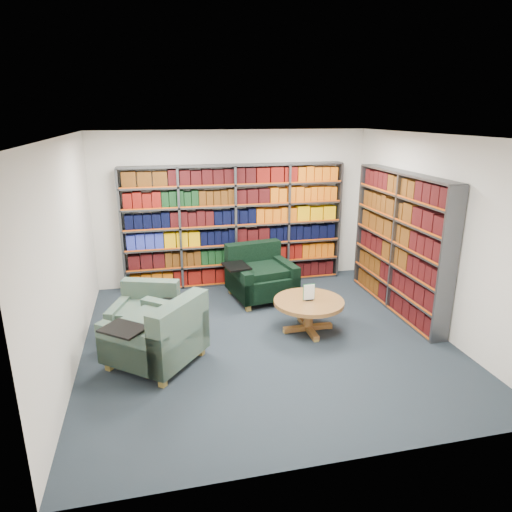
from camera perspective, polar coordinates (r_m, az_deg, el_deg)
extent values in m
cube|color=black|center=(6.61, 1.18, -10.29)|extent=(5.00, 5.00, 0.01)
cube|color=white|center=(5.86, 1.35, 14.83)|extent=(5.00, 5.00, 0.01)
cube|color=silver|center=(8.47, -2.89, 6.01)|extent=(5.00, 0.01, 2.80)
cube|color=silver|center=(3.86, 10.47, -8.45)|extent=(5.00, 0.01, 2.80)
cube|color=silver|center=(6.01, -22.57, -0.06)|extent=(0.01, 5.00, 2.80)
cube|color=silver|center=(7.11, 21.26, 2.63)|extent=(0.01, 5.00, 2.80)
cube|color=#47494F|center=(8.38, -2.66, 3.78)|extent=(4.00, 0.28, 2.20)
cube|color=silver|center=(8.50, -2.82, 3.98)|extent=(4.00, 0.02, 2.20)
cube|color=#D84C0A|center=(8.25, -2.50, 3.58)|extent=(4.00, 0.01, 2.20)
cube|color=#CD5409|center=(8.64, -2.58, -2.17)|extent=(3.88, 0.21, 0.29)
cube|color=black|center=(8.53, -2.61, 0.15)|extent=(3.88, 0.21, 0.29)
cube|color=navy|center=(8.43, -2.65, 2.54)|extent=(3.88, 0.21, 0.29)
cube|color=black|center=(8.34, -2.68, 4.97)|extent=(3.88, 0.21, 0.29)
cube|color=#620D08|center=(8.27, -2.72, 7.45)|extent=(3.88, 0.21, 0.29)
cube|color=#4B2709|center=(8.21, -2.75, 9.98)|extent=(3.88, 0.21, 0.29)
cube|color=#47494F|center=(7.59, 17.51, 1.54)|extent=(0.28, 2.50, 2.20)
cube|color=silver|center=(7.65, 18.35, 1.59)|extent=(0.02, 2.50, 2.20)
cube|color=#D84C0A|center=(7.52, 16.65, 1.48)|extent=(0.02, 2.50, 2.20)
cube|color=#4B2709|center=(7.87, 16.90, -4.93)|extent=(0.21, 2.38, 0.29)
cube|color=#4B2709|center=(7.75, 17.14, -2.42)|extent=(0.21, 2.38, 0.29)
cube|color=black|center=(7.64, 17.38, 0.17)|extent=(0.21, 2.38, 0.29)
cube|color=#4B2709|center=(7.54, 17.63, 2.84)|extent=(0.21, 2.38, 0.29)
cube|color=#4B2709|center=(7.46, 17.88, 5.56)|extent=(0.21, 2.38, 0.29)
cube|color=black|center=(7.40, 18.14, 8.34)|extent=(0.21, 2.38, 0.29)
cube|color=#042C3E|center=(6.71, -13.68, -8.05)|extent=(1.05, 1.05, 0.30)
cube|color=#042C3E|center=(6.91, -12.93, -5.54)|extent=(0.85, 0.44, 0.67)
cube|color=#042C3E|center=(6.80, -16.55, -7.25)|extent=(0.39, 0.83, 0.44)
cube|color=#042C3E|center=(6.57, -10.81, -7.68)|extent=(0.39, 0.83, 0.44)
cube|color=black|center=(6.42, -10.65, -5.94)|extent=(0.43, 0.49, 0.02)
cube|color=olive|center=(6.63, -17.37, -10.57)|extent=(0.08, 0.08, 0.09)
cube|color=olive|center=(6.40, -11.61, -11.13)|extent=(0.08, 0.08, 0.09)
cube|color=olive|center=(7.19, -15.29, -8.10)|extent=(0.08, 0.08, 0.09)
cube|color=olive|center=(6.99, -9.98, -8.51)|extent=(0.08, 0.08, 0.09)
cube|color=black|center=(7.86, 0.68, -3.33)|extent=(1.15, 1.15, 0.35)
cube|color=black|center=(8.12, -0.39, -0.98)|extent=(1.02, 0.39, 0.80)
cube|color=black|center=(7.68, -2.20, -3.13)|extent=(0.32, 1.01, 0.53)
cube|color=black|center=(7.99, 3.45, -2.32)|extent=(0.32, 1.01, 0.53)
cube|color=black|center=(7.52, -2.47, -1.27)|extent=(0.45, 0.54, 0.03)
cube|color=olive|center=(7.45, -0.99, -6.45)|extent=(0.09, 0.09, 0.11)
cube|color=olive|center=(7.77, 4.66, -5.49)|extent=(0.09, 0.09, 0.11)
cube|color=olive|center=(8.16, -3.11, -4.30)|extent=(0.09, 0.09, 0.11)
cube|color=olive|center=(8.45, 2.13, -3.52)|extent=(0.09, 0.09, 0.11)
cube|color=#042C3E|center=(6.04, -12.47, -10.41)|extent=(1.41, 1.41, 0.36)
cube|color=#042C3E|center=(5.73, -9.51, -9.35)|extent=(0.81, 0.92, 0.80)
cube|color=#042C3E|center=(6.30, -10.12, -8.16)|extent=(0.88, 0.75, 0.53)
cube|color=#042C3E|center=(5.72, -15.19, -11.29)|extent=(0.88, 0.75, 0.53)
cube|color=black|center=(5.59, -16.24, -8.76)|extent=(0.62, 0.60, 0.03)
cube|color=olive|center=(6.67, -12.94, -9.94)|extent=(0.11, 0.11, 0.11)
cube|color=olive|center=(6.14, -17.86, -12.91)|extent=(0.11, 0.11, 0.11)
cube|color=olive|center=(6.22, -6.89, -11.67)|extent=(0.11, 0.11, 0.11)
cube|color=olive|center=(5.65, -11.58, -15.16)|extent=(0.11, 0.11, 0.11)
cylinder|color=brown|center=(6.68, 6.61, -5.73)|extent=(1.02, 1.02, 0.06)
cylinder|color=brown|center=(6.78, 6.55, -7.50)|extent=(0.14, 0.14, 0.41)
cube|color=brown|center=(6.85, 6.49, -8.88)|extent=(0.74, 0.09, 0.07)
cube|color=brown|center=(6.85, 6.49, -8.88)|extent=(0.09, 0.74, 0.07)
cube|color=black|center=(6.67, 6.62, -5.46)|extent=(0.11, 0.06, 0.01)
cube|color=white|center=(6.63, 6.66, -4.51)|extent=(0.16, 0.01, 0.23)
cube|color=#145926|center=(6.63, 6.63, -4.48)|extent=(0.18, 0.00, 0.24)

